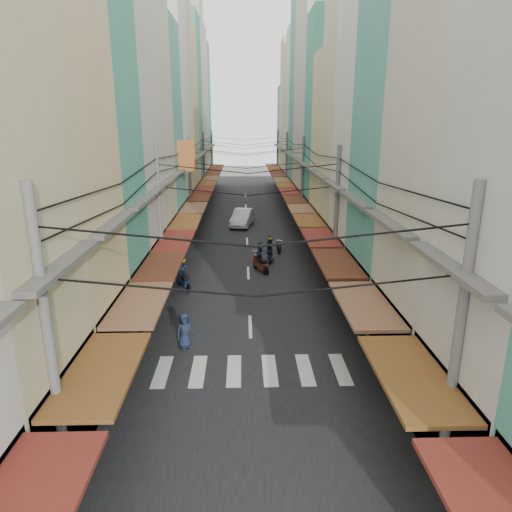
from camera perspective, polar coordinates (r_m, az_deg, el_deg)
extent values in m
plane|color=slate|center=(23.81, -0.80, -6.78)|extent=(160.00, 160.00, 0.00)
cube|color=black|center=(42.91, -1.20, 3.84)|extent=(10.00, 80.00, 0.02)
cube|color=gray|center=(43.36, -9.84, 3.76)|extent=(3.00, 80.00, 0.06)
cube|color=gray|center=(43.44, 7.43, 3.89)|extent=(3.00, 80.00, 0.06)
cube|color=silver|center=(18.71, -11.63, -13.96)|extent=(0.55, 2.40, 0.01)
cube|color=silver|center=(18.52, -7.24, -14.07)|extent=(0.55, 2.40, 0.01)
cube|color=silver|center=(18.44, -2.77, -14.10)|extent=(0.55, 2.40, 0.01)
cube|color=silver|center=(18.46, 1.72, -14.05)|extent=(0.55, 2.40, 0.01)
cube|color=silver|center=(18.59, 6.16, -13.92)|extent=(0.55, 2.40, 0.01)
cube|color=silver|center=(18.82, 10.51, -13.71)|extent=(0.55, 2.40, 0.01)
cube|color=black|center=(14.42, -24.19, -17.91)|extent=(1.20, 4.53, 3.20)
cube|color=brown|center=(13.20, -18.73, -13.49)|extent=(1.80, 4.34, 0.12)
cube|color=#595651|center=(12.26, -22.92, -0.97)|extent=(0.50, 4.24, 0.15)
cube|color=#D6BB86|center=(17.47, -28.25, 9.65)|extent=(6.00, 4.70, 15.81)
cube|color=black|center=(18.24, -18.67, -9.78)|extent=(1.20, 4.52, 3.20)
cube|color=brown|center=(17.29, -14.32, -5.79)|extent=(1.80, 4.33, 0.12)
cube|color=#595651|center=(16.58, -17.24, 3.90)|extent=(0.50, 4.23, 0.15)
cube|color=teal|center=(21.54, -23.54, 15.77)|extent=(6.00, 4.30, 19.25)
cube|color=black|center=(22.21, -15.40, -4.70)|extent=(1.20, 4.13, 3.20)
cube|color=#562918|center=(21.44, -11.79, -1.25)|extent=(1.80, 3.96, 0.12)
cube|color=#595651|center=(20.88, -14.04, 6.62)|extent=(0.50, 3.87, 0.15)
cube|color=beige|center=(26.02, -19.86, 17.91)|extent=(6.00, 5.14, 20.93)
cube|color=black|center=(26.56, -13.09, -1.04)|extent=(1.20, 4.94, 3.20)
cube|color=maroon|center=(25.92, -10.03, 1.93)|extent=(1.80, 4.73, 0.12)
cube|color=#595651|center=(25.45, -11.83, 8.46)|extent=(0.50, 4.63, 0.15)
cube|color=beige|center=(30.86, -16.64, 14.55)|extent=(6.00, 4.95, 17.43)
cube|color=black|center=(31.33, -11.33, 1.74)|extent=(1.20, 4.75, 3.20)
cube|color=brown|center=(30.79, -8.72, 4.29)|extent=(1.80, 4.56, 0.12)
cube|color=#595651|center=(30.40, -10.20, 9.80)|extent=(0.50, 4.46, 0.15)
cube|color=#519E8F|center=(35.71, -14.53, 13.98)|extent=(6.00, 4.99, 16.32)
cube|color=black|center=(36.10, -10.06, 3.75)|extent=(1.20, 4.80, 3.20)
cube|color=brown|center=(35.64, -7.78, 5.98)|extent=(1.80, 4.60, 0.12)
cube|color=#595651|center=(35.30, -9.03, 10.75)|extent=(0.50, 4.50, 0.15)
cube|color=silver|center=(40.46, -13.34, 18.95)|extent=(6.00, 4.65, 22.87)
cube|color=black|center=(40.78, -9.11, 5.25)|extent=(1.20, 4.46, 3.20)
cube|color=#562918|center=(40.36, -7.07, 7.23)|extent=(1.80, 4.27, 0.12)
cube|color=#595651|center=(40.06, -8.17, 11.45)|extent=(0.50, 4.18, 0.15)
cube|color=beige|center=(45.11, -12.01, 17.27)|extent=(6.00, 4.89, 20.58)
cube|color=black|center=(45.43, -8.36, 6.42)|extent=(1.20, 4.70, 3.20)
cube|color=maroon|center=(45.06, -6.52, 8.21)|extent=(1.80, 4.50, 0.12)
cube|color=#595651|center=(44.79, -7.49, 11.99)|extent=(0.50, 4.40, 0.15)
cube|color=#D6BB86|center=(49.75, -10.96, 15.99)|extent=(6.00, 4.52, 18.44)
cube|color=black|center=(50.04, -7.75, 7.37)|extent=(1.20, 4.34, 3.20)
cube|color=brown|center=(49.70, -6.08, 8.99)|extent=(1.80, 4.16, 0.12)
cube|color=#595651|center=(49.46, -6.95, 12.42)|extent=(0.50, 4.07, 0.15)
cube|color=teal|center=(54.56, -10.20, 17.20)|extent=(6.00, 5.20, 20.63)
cube|color=black|center=(54.82, -7.23, 8.17)|extent=(1.20, 4.99, 3.20)
cube|color=brown|center=(54.51, -5.69, 9.66)|extent=(1.80, 4.78, 0.12)
cube|color=#595651|center=(54.29, -6.49, 12.79)|extent=(0.50, 4.68, 0.15)
cube|color=beige|center=(59.62, -9.55, 18.62)|extent=(6.00, 4.94, 23.70)
cube|color=black|center=(59.82, -6.78, 8.88)|extent=(1.20, 4.74, 3.20)
cube|color=#562918|center=(59.54, -5.36, 10.24)|extent=(1.80, 4.55, 0.12)
cube|color=#595651|center=(59.33, -6.08, 13.11)|extent=(0.50, 4.45, 0.15)
cube|color=beige|center=(64.49, -8.89, 17.32)|extent=(6.00, 4.96, 21.12)
cube|color=black|center=(64.71, -6.40, 9.46)|extent=(1.20, 4.76, 3.20)
cube|color=maroon|center=(64.45, -5.09, 10.72)|extent=(1.80, 4.56, 0.12)
cube|color=#595651|center=(64.26, -5.75, 13.37)|extent=(0.50, 4.46, 0.15)
cube|color=#519E8F|center=(69.45, -8.35, 16.77)|extent=(6.00, 5.04, 19.90)
cube|color=black|center=(69.66, -6.07, 9.96)|extent=(1.20, 4.84, 3.20)
cube|color=brown|center=(69.42, -4.85, 11.14)|extent=(1.80, 4.64, 0.12)
cube|color=#595651|center=(69.24, -5.46, 13.60)|extent=(0.50, 4.54, 0.15)
cube|color=#582E14|center=(34.20, -8.72, 12.27)|extent=(1.20, 0.40, 2.20)
cube|color=black|center=(14.32, 24.24, -18.17)|extent=(1.20, 4.54, 3.20)
cube|color=brown|center=(13.03, 18.85, -13.92)|extent=(1.80, 4.35, 0.12)
cube|color=#595651|center=(12.10, 23.04, -1.20)|extent=(0.50, 4.25, 0.15)
cube|color=beige|center=(17.51, 28.60, 20.48)|extent=(6.00, 4.97, 22.38)
cube|color=black|center=(18.17, 17.72, -9.79)|extent=(1.20, 4.78, 3.20)
cube|color=brown|center=(17.17, 13.37, -5.88)|extent=(1.80, 4.58, 0.12)
cube|color=#595651|center=(16.48, 16.25, 3.91)|extent=(0.50, 4.48, 0.15)
cube|color=#519E8F|center=(22.02, 20.86, 10.59)|extent=(6.00, 5.03, 15.08)
cube|color=black|center=(22.55, 13.66, -4.25)|extent=(1.20, 4.83, 3.20)
cube|color=#562918|center=(21.75, 10.09, -0.89)|extent=(1.80, 4.63, 0.12)
cube|color=#595651|center=(21.21, 12.23, 6.88)|extent=(0.50, 4.53, 0.15)
cube|color=silver|center=(26.60, 17.50, 18.85)|extent=(6.00, 4.79, 21.66)
cube|color=black|center=(27.06, 11.02, -0.59)|extent=(1.20, 4.60, 3.20)
cube|color=maroon|center=(26.40, 8.00, 2.29)|extent=(1.80, 4.41, 0.12)
cube|color=#595651|center=(25.96, 9.70, 8.72)|extent=(0.50, 4.31, 0.15)
cube|color=beige|center=(31.03, 14.58, 17.77)|extent=(6.00, 4.52, 20.74)
cube|color=black|center=(31.45, 9.23, 1.90)|extent=(1.20, 4.34, 3.20)
cube|color=brown|center=(30.88, 6.60, 4.41)|extent=(1.80, 4.16, 0.12)
cube|color=#595651|center=(30.50, 8.02, 9.92)|extent=(0.50, 4.07, 0.15)
cube|color=#D6BB86|center=(35.28, 12.26, 12.32)|extent=(6.00, 4.12, 14.13)
cube|color=black|center=(35.58, 7.96, 3.66)|extent=(1.20, 3.96, 3.20)
cube|color=brown|center=(35.08, 5.62, 5.89)|extent=(1.80, 3.79, 0.12)
cube|color=#595651|center=(34.75, 6.85, 10.75)|extent=(0.50, 3.71, 0.15)
cube|color=teal|center=(39.36, 10.93, 15.38)|extent=(6.00, 4.40, 17.68)
cube|color=black|center=(39.70, 6.97, 5.03)|extent=(1.20, 4.23, 3.20)
cube|color=#562918|center=(39.25, 4.86, 7.04)|extent=(1.80, 4.05, 0.12)
cube|color=#595651|center=(38.96, 5.94, 11.39)|extent=(0.50, 3.96, 0.15)
cube|color=beige|center=(43.83, 9.81, 18.74)|extent=(6.00, 4.64, 22.59)
cube|color=black|center=(44.10, 6.12, 6.20)|extent=(1.20, 4.45, 3.20)
cube|color=maroon|center=(43.69, 4.21, 8.02)|extent=(1.80, 4.26, 0.12)
cube|color=#595651|center=(43.43, 5.16, 11.93)|extent=(0.50, 4.17, 0.15)
cube|color=beige|center=(48.05, 8.74, 17.76)|extent=(6.00, 4.00, 21.25)
cube|color=black|center=(48.32, 5.45, 7.12)|extent=(1.20, 3.84, 3.20)
cube|color=brown|center=(47.95, 3.69, 8.78)|extent=(1.80, 3.68, 0.12)
cube|color=#595651|center=(47.71, 4.56, 12.34)|extent=(0.50, 3.60, 0.15)
cube|color=#519E8F|center=(52.51, 7.87, 18.26)|extent=(6.00, 5.01, 22.33)
cube|color=black|center=(52.74, 4.86, 7.92)|extent=(1.20, 4.81, 3.20)
cube|color=brown|center=(52.40, 3.24, 9.44)|extent=(1.80, 4.61, 0.12)
cube|color=#595651|center=(52.18, 4.03, 12.71)|extent=(0.50, 4.51, 0.15)
cube|color=silver|center=(57.43, 6.98, 16.82)|extent=(6.00, 5.00, 19.71)
cube|color=black|center=(57.66, 4.31, 8.66)|extent=(1.20, 4.80, 3.20)
cube|color=#562918|center=(57.35, 2.83, 10.06)|extent=(1.80, 4.60, 0.12)
cube|color=#595651|center=(57.15, 3.54, 13.04)|extent=(0.50, 4.50, 0.15)
cube|color=beige|center=(62.05, 6.29, 15.49)|extent=(6.00, 4.32, 16.86)
cube|color=black|center=(62.26, 3.88, 9.25)|extent=(1.20, 4.15, 3.20)
cube|color=maroon|center=(61.97, 2.50, 10.54)|extent=(1.80, 3.97, 0.12)
cube|color=#595651|center=(61.78, 3.15, 13.30)|extent=(0.50, 3.89, 0.15)
cube|color=#D6BB86|center=(66.33, 5.82, 16.90)|extent=(6.00, 4.33, 19.96)
cube|color=black|center=(66.53, 3.53, 9.72)|extent=(1.20, 4.16, 3.20)
cube|color=brown|center=(66.27, 2.23, 10.93)|extent=(1.80, 3.99, 0.12)
cube|color=#595651|center=(66.09, 2.84, 13.51)|extent=(0.50, 3.90, 0.15)
cube|color=teal|center=(70.94, 5.27, 14.62)|extent=(6.00, 4.88, 14.34)
cube|color=black|center=(71.09, 3.20, 10.16)|extent=(1.20, 4.68, 3.20)
cube|color=brown|center=(70.84, 1.98, 11.29)|extent=(1.80, 4.49, 0.12)
cube|color=#595651|center=(70.68, 2.55, 13.71)|extent=(0.50, 4.39, 0.15)
cylinder|color=slate|center=(12.12, -24.29, -11.04)|extent=(0.26, 0.26, 8.20)
cylinder|color=slate|center=(12.34, 23.82, -10.47)|extent=(0.26, 0.26, 8.20)
cylinder|color=slate|center=(25.85, -11.90, 4.29)|extent=(0.26, 0.26, 8.20)
cylinder|color=slate|center=(25.95, 9.97, 4.45)|extent=(0.26, 0.26, 8.20)
cylinder|color=slate|center=(40.49, -8.24, 8.79)|extent=(0.26, 0.26, 8.20)
cylinder|color=slate|center=(40.55, 5.82, 8.89)|extent=(0.26, 0.26, 8.20)
cylinder|color=slate|center=(55.32, -6.51, 10.88)|extent=(0.26, 0.26, 8.20)
cylinder|color=slate|center=(55.37, 3.84, 10.95)|extent=(0.26, 0.26, 8.20)
cylinder|color=slate|center=(70.22, -5.50, 12.08)|extent=(0.26, 0.26, 8.20)
cylinder|color=slate|center=(70.26, 2.69, 12.14)|extent=(0.26, 0.26, 8.20)
imported|color=silver|center=(42.93, -1.67, 3.83)|extent=(5.74, 3.12, 1.92)
imported|color=black|center=(23.29, 16.86, -8.09)|extent=(1.87, 1.05, 1.22)
cylinder|color=black|center=(27.65, -8.84, -3.00)|extent=(0.11, 0.55, 0.55)
cylinder|color=black|center=(26.36, -9.20, -3.99)|extent=(0.11, 0.55, 0.55)
cube|color=#13234A|center=(26.95, -9.03, -3.14)|extent=(0.36, 1.22, 0.30)
cube|color=black|center=(26.59, -9.13, -2.69)|extent=(0.34, 0.58, 0.19)
cube|color=#13234A|center=(27.41, -8.90, -2.25)|extent=(0.32, 0.30, 0.58)
imported|color=#1C2842|center=(26.90, -9.04, -2.87)|extent=(0.56, 0.40, 1.40)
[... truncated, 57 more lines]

